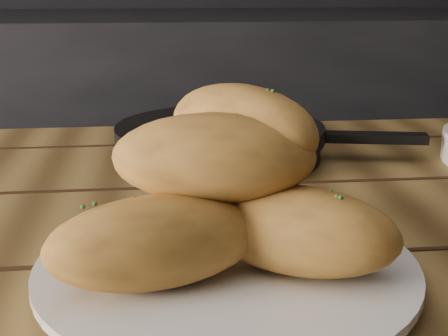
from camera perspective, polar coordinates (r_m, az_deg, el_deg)
table at (r=0.69m, az=-0.11°, el=-11.98°), size 1.61×0.86×0.75m
plate at (r=0.51m, az=0.25°, el=-9.28°), size 0.31×0.31×0.02m
bread_rolls at (r=0.49m, az=0.03°, el=-2.11°), size 0.28×0.23×0.14m
skillet at (r=0.85m, az=-0.24°, el=2.52°), size 0.42×0.28×0.05m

